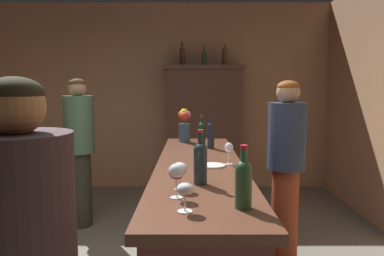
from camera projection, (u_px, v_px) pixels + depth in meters
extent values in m
cube|color=tan|center=(156.00, 97.00, 5.60)|extent=(5.31, 0.12, 2.78)
cube|color=brown|center=(200.00, 234.00, 2.67)|extent=(0.54, 2.42, 0.95)
cube|color=brown|center=(200.00, 167.00, 2.61)|extent=(0.61, 2.52, 0.05)
cube|color=brown|center=(205.00, 129.00, 5.35)|extent=(1.07, 0.35, 1.85)
cube|color=brown|center=(205.00, 68.00, 5.25)|extent=(1.15, 0.41, 0.06)
cylinder|color=#183820|center=(202.00, 136.00, 3.37)|extent=(0.07, 0.07, 0.18)
sphere|color=#183820|center=(202.00, 126.00, 3.36)|extent=(0.07, 0.07, 0.07)
cylinder|color=#183820|center=(202.00, 121.00, 3.35)|extent=(0.02, 0.02, 0.09)
cylinder|color=#AC2220|center=(202.00, 116.00, 3.35)|extent=(0.03, 0.03, 0.02)
cylinder|color=#1F2431|center=(211.00, 137.00, 3.24)|extent=(0.06, 0.06, 0.20)
sphere|color=#1F2431|center=(211.00, 126.00, 3.23)|extent=(0.06, 0.06, 0.06)
cylinder|color=#1F2431|center=(211.00, 122.00, 3.22)|extent=(0.02, 0.02, 0.08)
cylinder|color=black|center=(211.00, 117.00, 3.22)|extent=(0.03, 0.03, 0.02)
cylinder|color=#284D2F|center=(244.00, 189.00, 1.64)|extent=(0.08, 0.08, 0.18)
sphere|color=#284D2F|center=(244.00, 169.00, 1.63)|extent=(0.08, 0.08, 0.08)
cylinder|color=#284D2F|center=(244.00, 159.00, 1.63)|extent=(0.03, 0.03, 0.09)
cylinder|color=red|center=(244.00, 147.00, 1.62)|extent=(0.03, 0.03, 0.02)
cylinder|color=#1E2C32|center=(201.00, 167.00, 2.05)|extent=(0.08, 0.08, 0.20)
sphere|color=#1E2C32|center=(201.00, 150.00, 2.04)|extent=(0.08, 0.08, 0.08)
cylinder|color=#1E2C32|center=(201.00, 141.00, 2.03)|extent=(0.03, 0.03, 0.10)
cylinder|color=#AC262C|center=(201.00, 131.00, 2.02)|extent=(0.03, 0.03, 0.02)
cylinder|color=white|center=(229.00, 164.00, 2.58)|extent=(0.06, 0.06, 0.00)
cylinder|color=white|center=(229.00, 158.00, 2.58)|extent=(0.01, 0.01, 0.08)
ellipsoid|color=white|center=(229.00, 148.00, 2.57)|extent=(0.06, 0.06, 0.07)
cylinder|color=white|center=(180.00, 189.00, 1.95)|extent=(0.06, 0.06, 0.00)
cylinder|color=white|center=(180.00, 182.00, 1.94)|extent=(0.01, 0.01, 0.08)
ellipsoid|color=white|center=(180.00, 168.00, 1.93)|extent=(0.08, 0.08, 0.06)
ellipsoid|color=maroon|center=(180.00, 172.00, 1.94)|extent=(0.07, 0.07, 0.03)
cylinder|color=white|center=(185.00, 211.00, 1.60)|extent=(0.07, 0.07, 0.00)
cylinder|color=white|center=(185.00, 203.00, 1.60)|extent=(0.01, 0.01, 0.07)
ellipsoid|color=white|center=(185.00, 189.00, 1.59)|extent=(0.08, 0.08, 0.06)
ellipsoid|color=maroon|center=(185.00, 193.00, 1.59)|extent=(0.06, 0.06, 0.02)
cylinder|color=white|center=(177.00, 198.00, 1.80)|extent=(0.06, 0.06, 0.00)
cylinder|color=white|center=(177.00, 188.00, 1.80)|extent=(0.01, 0.01, 0.09)
ellipsoid|color=white|center=(177.00, 172.00, 1.79)|extent=(0.08, 0.08, 0.08)
ellipsoid|color=maroon|center=(177.00, 176.00, 1.79)|extent=(0.07, 0.07, 0.03)
cylinder|color=#354B61|center=(185.00, 133.00, 3.63)|extent=(0.11, 0.11, 0.18)
cylinder|color=#38602D|center=(188.00, 123.00, 3.63)|extent=(0.01, 0.01, 0.16)
sphere|color=#C95776|center=(188.00, 115.00, 3.62)|extent=(0.07, 0.07, 0.07)
cylinder|color=#38602D|center=(185.00, 122.00, 3.64)|extent=(0.01, 0.01, 0.18)
sphere|color=yellow|center=(185.00, 113.00, 3.63)|extent=(0.09, 0.09, 0.09)
cylinder|color=#38602D|center=(182.00, 123.00, 3.63)|extent=(0.01, 0.01, 0.16)
sphere|color=orange|center=(182.00, 114.00, 3.62)|extent=(0.07, 0.07, 0.07)
cylinder|color=#38602D|center=(185.00, 124.00, 3.59)|extent=(0.01, 0.01, 0.14)
sphere|color=red|center=(185.00, 117.00, 3.58)|extent=(0.09, 0.09, 0.09)
cylinder|color=white|center=(213.00, 166.00, 2.51)|extent=(0.18, 0.18, 0.01)
cylinder|color=#402913|center=(183.00, 58.00, 5.24)|extent=(0.08, 0.08, 0.22)
sphere|color=#402913|center=(183.00, 50.00, 5.23)|extent=(0.08, 0.08, 0.08)
cylinder|color=#402913|center=(183.00, 47.00, 5.22)|extent=(0.03, 0.03, 0.10)
cylinder|color=black|center=(183.00, 43.00, 5.21)|extent=(0.03, 0.03, 0.02)
cylinder|color=#2B4930|center=(205.00, 59.00, 5.24)|extent=(0.07, 0.07, 0.19)
sphere|color=#2B4930|center=(205.00, 52.00, 5.23)|extent=(0.07, 0.07, 0.07)
cylinder|color=#2B4930|center=(205.00, 49.00, 5.22)|extent=(0.03, 0.03, 0.08)
cylinder|color=black|center=(205.00, 46.00, 5.22)|extent=(0.03, 0.03, 0.02)
cylinder|color=#4B321E|center=(225.00, 58.00, 5.24)|extent=(0.07, 0.07, 0.22)
sphere|color=#4B321E|center=(225.00, 50.00, 5.23)|extent=(0.07, 0.07, 0.07)
cylinder|color=#4B321E|center=(225.00, 47.00, 5.22)|extent=(0.03, 0.03, 0.10)
cylinder|color=gold|center=(225.00, 43.00, 5.21)|extent=(0.03, 0.03, 0.02)
cylinder|color=#2E3227|center=(81.00, 189.00, 4.06)|extent=(0.23, 0.23, 0.83)
cylinder|color=#476D4E|center=(79.00, 124.00, 3.98)|extent=(0.33, 0.33, 0.62)
sphere|color=tan|center=(78.00, 88.00, 3.93)|extent=(0.19, 0.19, 0.19)
ellipsoid|color=brown|center=(78.00, 83.00, 3.93)|extent=(0.18, 0.18, 0.11)
cylinder|color=#352529|center=(22.00, 221.00, 1.23)|extent=(0.36, 0.36, 0.60)
sphere|color=#99683D|center=(16.00, 106.00, 1.19)|extent=(0.19, 0.19, 0.19)
ellipsoid|color=black|center=(15.00, 93.00, 1.19)|extent=(0.18, 0.18, 0.11)
cylinder|color=brown|center=(285.00, 213.00, 3.30)|extent=(0.24, 0.24, 0.82)
cylinder|color=#2B3750|center=(287.00, 136.00, 3.22)|extent=(0.33, 0.33, 0.59)
sphere|color=tan|center=(289.00, 92.00, 3.18)|extent=(0.20, 0.20, 0.20)
ellipsoid|color=#96511E|center=(289.00, 87.00, 3.17)|extent=(0.19, 0.19, 0.11)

